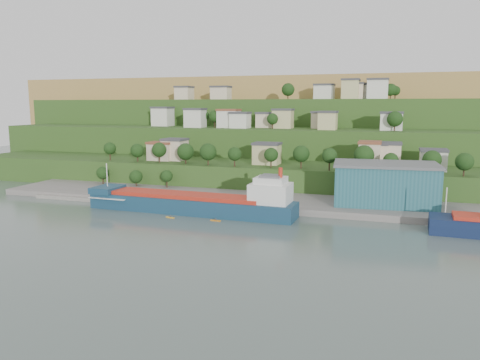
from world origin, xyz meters
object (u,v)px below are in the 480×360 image
at_px(cargo_ship_near, 197,204).
at_px(kayak_orange, 216,220).
at_px(warehouse, 385,183).
at_px(caravan, 110,190).

bearing_deg(cargo_ship_near, kayak_orange, -38.47).
distance_m(warehouse, caravan, 93.11).
height_order(cargo_ship_near, warehouse, cargo_ship_near).
distance_m(caravan, kayak_orange, 51.77).
distance_m(cargo_ship_near, warehouse, 58.26).
height_order(cargo_ship_near, kayak_orange, cargo_ship_near).
bearing_deg(kayak_orange, warehouse, 39.44).
height_order(cargo_ship_near, caravan, cargo_ship_near).
xyz_separation_m(warehouse, kayak_orange, (-44.94, -28.89, -8.20)).
bearing_deg(warehouse, kayak_orange, -152.00).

